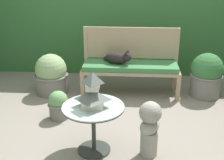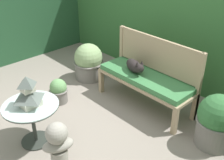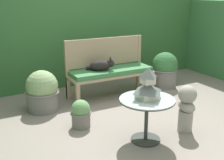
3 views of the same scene
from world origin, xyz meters
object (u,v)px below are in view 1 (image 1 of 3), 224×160
garden_bust (150,126)px  potted_plant_patio_mid (51,75)px  patio_table (93,116)px  potted_plant_table_far (58,105)px  garden_bench (130,68)px  pagoda_birdhouse (93,92)px  cat (118,58)px  potted_plant_bench_left (206,75)px

garden_bust → potted_plant_patio_mid: size_ratio=0.99×
patio_table → potted_plant_table_far: 0.91m
garden_bench → pagoda_birdhouse: (-0.35, -1.55, 0.28)m
patio_table → pagoda_birdhouse: pagoda_birdhouse is taller
garden_bench → patio_table: 1.59m
cat → garden_bust: 1.62m
cat → patio_table: bearing=-76.1°
pagoda_birdhouse → garden_bust: (0.58, -0.03, -0.34)m
garden_bench → potted_plant_bench_left: (1.11, -0.02, -0.08)m
potted_plant_patio_mid → patio_table: bearing=-61.0°
potted_plant_patio_mid → potted_plant_bench_left: (2.29, 0.04, 0.04)m
garden_bust → potted_plant_table_far: garden_bust is taller
garden_bench → potted_plant_bench_left: 1.11m
pagoda_birdhouse → potted_plant_table_far: bearing=127.8°
garden_bench → potted_plant_table_far: 1.25m
pagoda_birdhouse → cat: bearing=83.5°
garden_bench → patio_table: patio_table is taller
cat → potted_plant_bench_left: size_ratio=0.64×
cat → patio_table: (-0.17, -1.52, -0.15)m
garden_bench → potted_plant_table_far: size_ratio=3.88×
potted_plant_bench_left → garden_bust: bearing=-119.7°
pagoda_birdhouse → potted_plant_bench_left: (1.46, 1.53, -0.36)m
garden_bust → potted_plant_bench_left: 1.79m
patio_table → garden_bench: bearing=77.1°
garden_bench → cat: bearing=-172.5°
potted_plant_patio_mid → potted_plant_bench_left: potted_plant_bench_left is taller
pagoda_birdhouse → potted_plant_patio_mid: size_ratio=0.60×
cat → patio_table: cat is taller
potted_plant_table_far → cat: bearing=49.4°
patio_table → potted_plant_patio_mid: (-0.82, 1.48, -0.13)m
potted_plant_table_far → potted_plant_bench_left: potted_plant_bench_left is taller
pagoda_birdhouse → garden_bust: size_ratio=0.60×
potted_plant_bench_left → potted_plant_table_far: bearing=-157.4°
patio_table → potted_plant_bench_left: bearing=46.2°
pagoda_birdhouse → potted_plant_patio_mid: (-0.82, 1.48, -0.39)m
potted_plant_table_far → potted_plant_patio_mid: (-0.29, 0.79, 0.10)m
patio_table → potted_plant_bench_left: potted_plant_bench_left is taller
pagoda_birdhouse → potted_plant_table_far: size_ratio=0.99×
cat → potted_plant_table_far: bearing=-110.2°
cat → pagoda_birdhouse: 1.54m
garden_bench → garden_bust: (0.22, -1.58, -0.06)m
potted_plant_bench_left → cat: bearing=-179.9°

